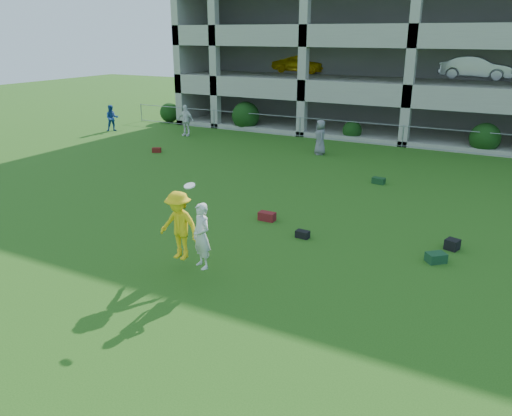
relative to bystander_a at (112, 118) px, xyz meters
The scene contains 14 objects.
ground 22.94m from the bystander_a, 41.63° to the right, with size 100.00×100.00×0.00m, color #235114.
bystander_a is the anchor object (origin of this frame).
bystander_b 5.04m from the bystander_a, 10.60° to the left, with size 1.08×0.45×1.84m, color white.
bystander_c 13.81m from the bystander_a, ahead, with size 0.86×0.56×1.75m, color slate.
bag_red_a 18.44m from the bystander_a, 31.49° to the right, with size 0.55×0.30×0.28m, color maroon.
bag_black_b 20.24m from the bystander_a, 31.06° to the right, with size 0.40×0.25×0.22m, color black.
bag_green_c 23.56m from the bystander_a, 26.00° to the right, with size 0.50×0.35×0.26m, color #13351D.
crate_d 23.34m from the bystander_a, 23.30° to the right, with size 0.35×0.35×0.30m, color black.
bag_red_f 7.13m from the bystander_a, 29.03° to the right, with size 0.45×0.28×0.24m, color #521B0E.
bag_green_g 18.23m from the bystander_a, 11.65° to the right, with size 0.50×0.30×0.25m, color #153A1F.
frisbee_contest 20.87m from the bystander_a, 41.91° to the right, with size 1.87×1.01×2.20m.
parking_garage 21.81m from the bystander_a, 36.07° to the left, with size 30.00×14.00×12.00m.
fence 17.55m from the bystander_a, 12.42° to the left, with size 36.06×0.06×1.20m.
shrub_row 22.19m from the bystander_a, 11.64° to the left, with size 34.38×2.52×3.50m.
Camera 1 is at (5.47, -8.16, 5.84)m, focal length 35.00 mm.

